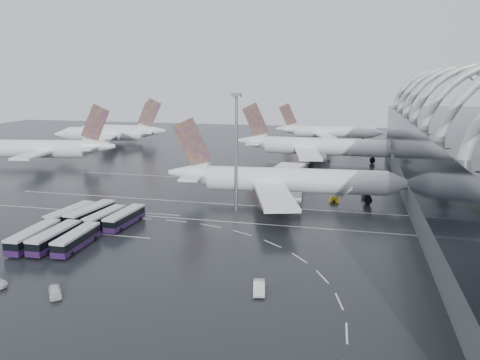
% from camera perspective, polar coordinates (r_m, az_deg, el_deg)
% --- Properties ---
extents(ground, '(420.00, 420.00, 0.00)m').
position_cam_1_polar(ground, '(104.83, -2.24, -4.71)').
color(ground, black).
rests_on(ground, ground).
extents(lane_marking_near, '(120.00, 0.25, 0.01)m').
position_cam_1_polar(lane_marking_near, '(102.99, -2.54, -5.03)').
color(lane_marking_near, white).
rests_on(lane_marking_near, ground).
extents(lane_marking_mid, '(120.00, 0.25, 0.01)m').
position_cam_1_polar(lane_marking_mid, '(115.96, -0.63, -3.02)').
color(lane_marking_mid, white).
rests_on(lane_marking_mid, ground).
extents(lane_marking_far, '(120.00, 0.25, 0.01)m').
position_cam_1_polar(lane_marking_far, '(142.48, 2.12, -0.12)').
color(lane_marking_far, white).
rests_on(lane_marking_far, ground).
extents(bus_bay_line_south, '(28.00, 0.25, 0.01)m').
position_cam_1_polar(bus_bay_line_south, '(100.25, -18.22, -6.15)').
color(bus_bay_line_south, white).
rests_on(bus_bay_line_south, ground).
extents(bus_bay_line_north, '(28.00, 0.25, 0.01)m').
position_cam_1_polar(bus_bay_line_north, '(113.49, -14.01, -3.74)').
color(bus_bay_line_north, white).
rests_on(bus_bay_line_north, ground).
extents(airliner_main, '(62.00, 54.19, 20.99)m').
position_cam_1_polar(airliner_main, '(118.85, 5.24, -0.09)').
color(airliner_main, white).
rests_on(airliner_main, ground).
extents(airliner_gate_b, '(61.96, 55.83, 21.56)m').
position_cam_1_polar(airliner_gate_b, '(178.52, 9.17, 4.03)').
color(airliner_gate_b, white).
rests_on(airliner_gate_b, ground).
extents(airliner_gate_c, '(52.27, 48.25, 18.64)m').
position_cam_1_polar(airliner_gate_c, '(235.19, 10.56, 5.77)').
color(airliner_gate_c, white).
rests_on(airliner_gate_c, ground).
extents(jet_remote_west, '(50.33, 40.72, 21.92)m').
position_cam_1_polar(jet_remote_west, '(182.39, -22.20, 3.53)').
color(jet_remote_west, white).
rests_on(jet_remote_west, ground).
extents(jet_remote_mid, '(49.33, 40.11, 21.85)m').
position_cam_1_polar(jet_remote_mid, '(223.30, -15.25, 5.46)').
color(jet_remote_mid, white).
rests_on(jet_remote_mid, ground).
extents(jet_remote_far, '(44.38, 35.69, 19.42)m').
position_cam_1_polar(jet_remote_far, '(242.05, -14.58, 5.85)').
color(jet_remote_far, white).
rests_on(jet_remote_far, ground).
extents(bus_row_near_a, '(4.29, 13.59, 3.29)m').
position_cam_1_polar(bus_row_near_a, '(107.52, -19.95, -4.02)').
color(bus_row_near_a, '#24123B').
rests_on(bus_row_near_a, ground).
extents(bus_row_near_b, '(4.83, 14.21, 3.43)m').
position_cam_1_polar(bus_row_near_b, '(106.66, -17.76, -3.95)').
color(bus_row_near_b, '#24123B').
rests_on(bus_row_near_b, ground).
extents(bus_row_near_c, '(3.89, 12.36, 2.99)m').
position_cam_1_polar(bus_row_near_c, '(103.72, -16.19, -4.45)').
color(bus_row_near_c, '#24123B').
rests_on(bus_row_near_c, ground).
extents(bus_row_near_d, '(3.60, 12.95, 3.15)m').
position_cam_1_polar(bus_row_near_d, '(102.24, -13.89, -4.51)').
color(bus_row_near_d, '#24123B').
rests_on(bus_row_near_d, ground).
extents(bus_row_far_a, '(3.69, 13.54, 3.30)m').
position_cam_1_polar(bus_row_far_a, '(95.64, -23.85, -6.35)').
color(bus_row_far_a, '#24123B').
rests_on(bus_row_far_a, ground).
extents(bus_row_far_b, '(3.25, 13.22, 3.25)m').
position_cam_1_polar(bus_row_far_b, '(93.82, -21.67, -6.53)').
color(bus_row_far_b, '#24123B').
rests_on(bus_row_far_b, ground).
extents(bus_row_far_c, '(3.44, 12.84, 3.14)m').
position_cam_1_polar(bus_row_far_c, '(91.63, -19.30, -6.83)').
color(bus_row_far_c, '#24123B').
rests_on(bus_row_far_c, ground).
extents(van_curve_b, '(3.92, 4.36, 1.43)m').
position_cam_1_polar(van_curve_b, '(73.96, -21.63, -12.52)').
color(van_curve_b, white).
rests_on(van_curve_b, ground).
extents(van_curve_c, '(2.57, 5.05, 1.59)m').
position_cam_1_polar(van_curve_c, '(70.18, 2.33, -12.92)').
color(van_curve_c, white).
rests_on(van_curve_c, ground).
extents(floodlight_mast, '(2.10, 2.10, 27.38)m').
position_cam_1_polar(floodlight_mast, '(107.33, -0.45, 5.11)').
color(floodlight_mast, gray).
rests_on(floodlight_mast, ground).
extents(gse_cart_belly_a, '(2.29, 1.35, 1.25)m').
position_cam_1_polar(gse_cart_belly_a, '(120.85, 11.41, -2.33)').
color(gse_cart_belly_a, gold).
rests_on(gse_cart_belly_a, ground).
extents(gse_cart_belly_b, '(2.23, 1.32, 1.22)m').
position_cam_1_polar(gse_cart_belly_b, '(132.01, 12.05, -1.12)').
color(gse_cart_belly_b, slate).
rests_on(gse_cart_belly_b, ground).
extents(gse_cart_belly_c, '(2.40, 1.42, 1.31)m').
position_cam_1_polar(gse_cart_belly_c, '(118.05, 3.88, -2.45)').
color(gse_cart_belly_c, gold).
rests_on(gse_cart_belly_c, ground).
extents(gse_cart_belly_d, '(2.18, 1.29, 1.19)m').
position_cam_1_polar(gse_cart_belly_d, '(126.77, 15.07, -1.84)').
color(gse_cart_belly_d, slate).
rests_on(gse_cart_belly_d, ground).
extents(gse_cart_belly_e, '(2.19, 1.30, 1.20)m').
position_cam_1_polar(gse_cart_belly_e, '(129.57, 5.97, -1.17)').
color(gse_cart_belly_e, gold).
rests_on(gse_cart_belly_e, ground).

